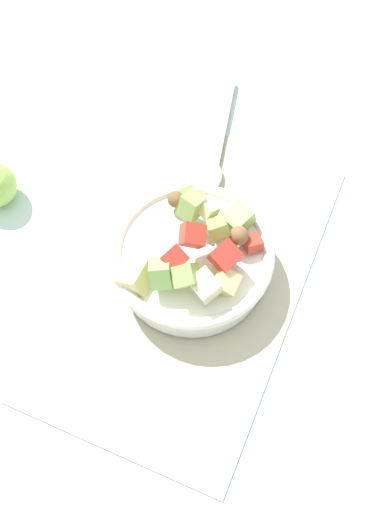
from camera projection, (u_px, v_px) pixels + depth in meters
The scene contains 4 objects.
ground_plane at pixel (188, 279), 0.88m from camera, with size 2.40×2.40×0.00m, color silver.
placemat at pixel (188, 278), 0.88m from camera, with size 0.51×0.31×0.01m, color #BCB299.
salad_bowl at pixel (192, 258), 0.85m from camera, with size 0.22×0.22×0.11m.
serving_spoon at pixel (216, 151), 0.97m from camera, with size 0.23×0.08×0.01m.
Camera 1 is at (-0.35, -0.15, 0.80)m, focal length 43.81 mm.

